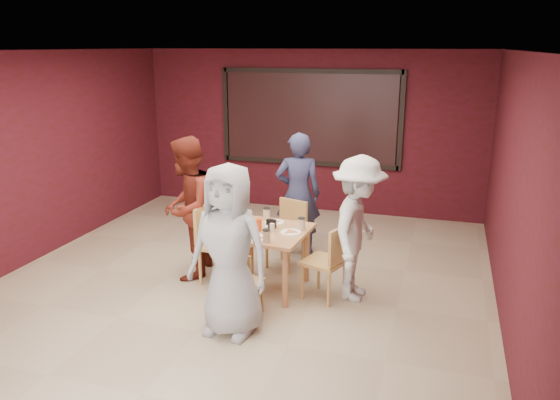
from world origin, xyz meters
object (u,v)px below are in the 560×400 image
(chair_front, at_px, (240,280))
(chair_left, at_px, (214,239))
(chair_right, at_px, (330,258))
(diner_front, at_px, (229,251))
(chair_back, at_px, (288,230))
(diner_left, at_px, (187,208))
(diner_right, at_px, (358,229))
(diner_back, at_px, (298,194))
(dining_table, at_px, (267,237))

(chair_front, relative_size, chair_left, 0.81)
(chair_right, bearing_deg, diner_front, -128.47)
(chair_front, xyz_separation_m, chair_back, (0.07, 1.59, 0.06))
(diner_front, height_order, diner_left, diner_left)
(chair_front, relative_size, chair_right, 0.87)
(diner_right, bearing_deg, diner_left, 94.01)
(chair_back, distance_m, diner_right, 1.29)
(diner_back, bearing_deg, dining_table, 72.38)
(diner_right, bearing_deg, diner_front, 141.28)
(chair_back, xyz_separation_m, diner_left, (-1.12, -0.68, 0.39))
(dining_table, height_order, chair_front, dining_table)
(dining_table, relative_size, diner_back, 0.58)
(dining_table, distance_m, chair_left, 0.71)
(diner_left, bearing_deg, chair_back, 111.79)
(chair_back, xyz_separation_m, chair_left, (-0.74, -0.75, 0.05))
(chair_front, height_order, diner_left, diner_left)
(chair_left, relative_size, chair_right, 1.07)
(dining_table, bearing_deg, diner_left, 174.65)
(chair_front, xyz_separation_m, chair_left, (-0.66, 0.84, 0.10))
(dining_table, height_order, chair_back, dining_table)
(chair_back, bearing_deg, chair_left, -134.65)
(diner_front, xyz_separation_m, diner_right, (1.10, 1.18, -0.04))
(dining_table, distance_m, chair_right, 0.80)
(dining_table, bearing_deg, chair_front, -92.33)
(chair_right, relative_size, diner_left, 0.51)
(chair_right, bearing_deg, chair_back, 131.19)
(diner_front, bearing_deg, chair_front, 97.62)
(diner_left, bearing_deg, diner_right, 80.16)
(chair_left, relative_size, diner_front, 0.55)
(chair_back, bearing_deg, diner_front, -92.01)
(diner_back, bearing_deg, chair_back, 74.40)
(chair_right, bearing_deg, dining_table, 175.31)
(chair_left, height_order, diner_right, diner_right)
(chair_right, xyz_separation_m, diner_left, (-1.86, 0.17, 0.38))
(diner_right, bearing_deg, dining_table, 99.23)
(diner_right, bearing_deg, diner_back, 45.49)
(chair_front, distance_m, chair_right, 1.10)
(diner_back, bearing_deg, diner_right, 115.31)
(chair_back, bearing_deg, diner_left, -148.56)
(chair_front, distance_m, chair_back, 1.59)
(chair_right, xyz_separation_m, diner_back, (-0.75, 1.33, 0.35))
(dining_table, relative_size, diner_left, 0.56)
(chair_right, bearing_deg, diner_back, 119.24)
(chair_back, bearing_deg, diner_right, -33.92)
(chair_left, bearing_deg, chair_back, 45.35)
(dining_table, distance_m, diner_back, 1.29)
(chair_right, xyz_separation_m, diner_right, (0.29, 0.16, 0.33))
(chair_left, relative_size, diner_right, 0.58)
(dining_table, bearing_deg, diner_right, 5.02)
(dining_table, height_order, diner_right, diner_right)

